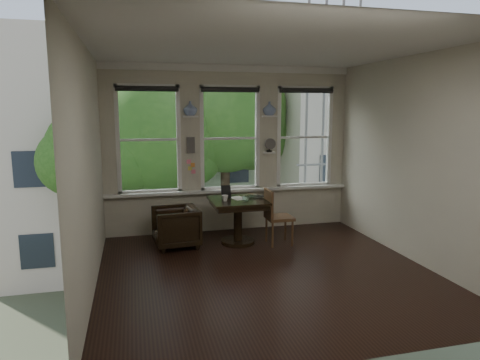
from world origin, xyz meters
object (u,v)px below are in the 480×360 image
object	(u,v)px
laptop	(259,198)
mug	(225,198)
side_chair_right	(279,217)
armchair_left	(176,227)
table	(238,221)

from	to	relation	value
laptop	mug	size ratio (longest dim) A/B	3.34
side_chair_right	armchair_left	bearing A→B (deg)	81.22
side_chair_right	mug	distance (m)	0.96
table	side_chair_right	size ratio (longest dim) A/B	0.98
side_chair_right	laptop	world-z (taller)	side_chair_right
side_chair_right	laptop	distance (m)	0.47
armchair_left	side_chair_right	distance (m)	1.71
table	armchair_left	distance (m)	1.03
armchair_left	mug	bearing A→B (deg)	74.62
table	laptop	bearing A→B (deg)	-0.09
armchair_left	mug	xyz separation A→B (m)	(0.79, -0.14, 0.47)
side_chair_right	laptop	bearing A→B (deg)	55.72
side_chair_right	mug	size ratio (longest dim) A/B	8.76
armchair_left	laptop	xyz separation A→B (m)	(1.39, -0.08, 0.43)
armchair_left	laptop	world-z (taller)	laptop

